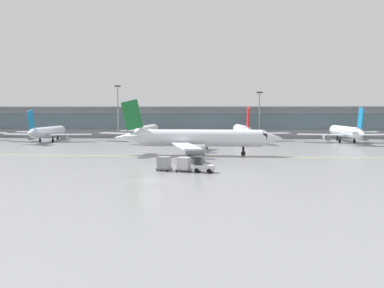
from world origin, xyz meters
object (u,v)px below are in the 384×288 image
taxiing_regional_jet (198,139)px  cargo_dolly_trailing (164,163)px  apron_light_mast_1 (118,109)px  baggage_tug (203,166)px  gate_airplane_4 (346,132)px  gate_airplane_1 (48,132)px  cargo_dolly_lead (184,164)px  gate_airplane_2 (147,131)px  gate_airplane_3 (242,131)px  apron_light_mast_2 (259,113)px

taxiing_regional_jet → cargo_dolly_trailing: size_ratio=12.99×
apron_light_mast_1 → baggage_tug: bearing=-68.6°
taxiing_regional_jet → baggage_tug: (1.47, -21.73, -2.23)m
gate_airplane_4 → taxiing_regional_jet: (-37.37, -34.98, 0.38)m
gate_airplane_1 → baggage_tug: bearing=-141.9°
baggage_tug → cargo_dolly_trailing: baggage_tug is taller
cargo_dolly_trailing → gate_airplane_1: bearing=138.8°
cargo_dolly_lead → apron_light_mast_1: bearing=123.4°
taxiing_regional_jet → gate_airplane_4: bearing=44.9°
gate_airplane_2 → cargo_dolly_trailing: gate_airplane_2 is taller
apron_light_mast_1 → gate_airplane_1: bearing=-134.0°
gate_airplane_3 → cargo_dolly_trailing: size_ratio=11.76×
taxiing_regional_jet → cargo_dolly_lead: 21.24m
cargo_dolly_lead → gate_airplane_2: bearing=117.7°
cargo_dolly_trailing → apron_light_mast_1: size_ratio=0.15×
apron_light_mast_1 → apron_light_mast_2: bearing=1.0°
cargo_dolly_trailing → apron_light_mast_2: bearing=87.7°
gate_airplane_1 → apron_light_mast_2: 60.92m
baggage_tug → gate_airplane_3: bearing=95.1°
gate_airplane_2 → taxiing_regional_jet: bearing=-154.6°
baggage_tug → apron_light_mast_1: apron_light_mast_1 is taller
gate_airplane_4 → baggage_tug: 67.14m
gate_airplane_1 → baggage_tug: gate_airplane_1 is taller
baggage_tug → cargo_dolly_lead: baggage_tug is taller
taxiing_regional_jet → apron_light_mast_1: size_ratio=1.96×
taxiing_regional_jet → cargo_dolly_lead: bearing=-91.1°
gate_airplane_1 → taxiing_regional_jet: (41.97, -33.61, 0.54)m
cargo_dolly_lead → baggage_tug: bearing=-0.0°
gate_airplane_1 → gate_airplane_4: (79.34, 1.36, 0.16)m
taxiing_regional_jet → apron_light_mast_1: bearing=119.9°
baggage_tug → apron_light_mast_1: size_ratio=0.18×
gate_airplane_1 → cargo_dolly_lead: 68.33m
cargo_dolly_lead → apron_light_mast_1: (-25.43, 70.72, 7.64)m
gate_airplane_1 → gate_airplane_2: gate_airplane_2 is taller
gate_airplane_1 → apron_light_mast_2: apron_light_mast_2 is taller
gate_airplane_3 → apron_light_mast_2: size_ratio=2.03×
gate_airplane_3 → gate_airplane_4: (26.84, -3.80, -0.08)m
gate_airplane_2 → gate_airplane_1: bearing=98.6°
gate_airplane_3 → baggage_tug: gate_airplane_3 is taller
gate_airplane_3 → cargo_dolly_lead: gate_airplane_3 is taller
gate_airplane_2 → taxiing_regional_jet: 39.69m
gate_airplane_2 → cargo_dolly_lead: bearing=-163.6°
gate_airplane_3 → apron_light_mast_1: 39.04m
cargo_dolly_lead → apron_light_mast_2: size_ratio=0.17×
gate_airplane_2 → baggage_tug: 60.71m
baggage_tug → apron_light_mast_2: (14.90, 72.09, 6.81)m
gate_airplane_4 → taxiing_regional_jet: bearing=132.6°
apron_light_mast_1 → apron_light_mast_2: apron_light_mast_1 is taller
gate_airplane_1 → cargo_dolly_lead: (40.89, -54.73, -1.53)m
baggage_tug → apron_light_mast_2: 73.93m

